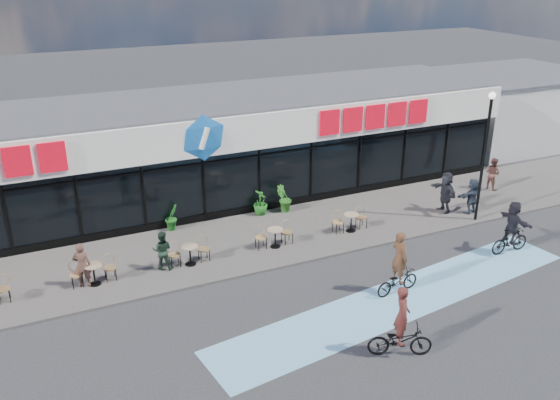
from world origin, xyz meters
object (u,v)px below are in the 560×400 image
object	(u,v)px
patron_right	(162,250)
pedestrian_a	(446,192)
cyclist_a	(398,272)
patron_left	(82,265)
lamp_post	(485,147)
pedestrian_c	(472,196)
potted_plant_mid	(284,199)
cyclist_b	(512,229)
pedestrian_b	(492,173)
potted_plant_left	(172,217)
potted_plant_right	(260,202)

from	to	relation	value
patron_right	pedestrian_a	world-z (taller)	pedestrian_a
cyclist_a	patron_left	bearing A→B (deg)	153.89
lamp_post	cyclist_a	xyz separation A→B (m)	(-6.38, -3.38, -2.54)
lamp_post	pedestrian_c	size ratio (longest dim) A/B	3.46
potted_plant_mid	cyclist_b	bearing A→B (deg)	-48.00
potted_plant_mid	pedestrian_b	xyz separation A→B (m)	(10.18, -1.66, 0.17)
patron_left	patron_right	size ratio (longest dim) A/B	1.10
pedestrian_b	pedestrian_c	distance (m)	3.41
potted_plant_left	pedestrian_c	world-z (taller)	pedestrian_c
potted_plant_right	patron_left	bearing A→B (deg)	-158.46
potted_plant_left	cyclist_a	size ratio (longest dim) A/B	0.48
patron_right	pedestrian_b	world-z (taller)	pedestrian_b
cyclist_b	potted_plant_left	bearing A→B (deg)	147.23
potted_plant_mid	cyclist_a	world-z (taller)	cyclist_a
potted_plant_mid	cyclist_b	xyz separation A→B (m)	(6.21, -6.90, 0.27)
pedestrian_a	pedestrian_c	size ratio (longest dim) A/B	1.14
potted_plant_right	pedestrian_b	bearing A→B (deg)	-9.25
patron_left	pedestrian_c	size ratio (longest dim) A/B	1.02
patron_left	pedestrian_b	size ratio (longest dim) A/B	1.03
potted_plant_mid	patron_right	distance (m)	6.71
pedestrian_c	potted_plant_left	bearing A→B (deg)	-27.42
pedestrian_c	cyclist_a	xyz separation A→B (m)	(-6.66, -4.04, -0.12)
pedestrian_c	cyclist_b	size ratio (longest dim) A/B	0.75
pedestrian_c	cyclist_b	xyz separation A→B (m)	(-1.10, -3.40, 0.08)
potted_plant_left	potted_plant_right	bearing A→B (deg)	-1.36
cyclist_a	cyclist_b	size ratio (longest dim) A/B	1.07
patron_right	cyclist_b	size ratio (longest dim) A/B	0.69
cyclist_a	patron_right	bearing A→B (deg)	145.01
lamp_post	cyclist_a	world-z (taller)	lamp_post
lamp_post	pedestrian_a	world-z (taller)	lamp_post
pedestrian_b	cyclist_a	bearing A→B (deg)	110.23
potted_plant_mid	pedestrian_c	size ratio (longest dim) A/B	0.76
potted_plant_right	pedestrian_c	xyz separation A→B (m)	(8.35, -3.67, 0.24)
patron_right	pedestrian_a	xyz separation A→B (m)	(12.44, -0.07, 0.17)
potted_plant_left	pedestrian_a	size ratio (longest dim) A/B	0.59
potted_plant_left	cyclist_b	bearing A→B (deg)	-32.77
potted_plant_right	patron_left	distance (m)	8.37
cyclist_a	potted_plant_left	bearing A→B (deg)	125.50
lamp_post	patron_right	distance (m)	13.41
cyclist_b	pedestrian_b	bearing A→B (deg)	52.89
cyclist_b	pedestrian_c	bearing A→B (deg)	72.06
lamp_post	patron_left	xyz separation A→B (m)	(-15.85, 1.26, -2.41)
potted_plant_left	patron_right	xyz separation A→B (m)	(-1.16, -3.10, 0.19)
patron_right	pedestrian_c	bearing A→B (deg)	-158.74
lamp_post	potted_plant_mid	world-z (taller)	lamp_post
pedestrian_a	potted_plant_left	bearing A→B (deg)	-101.03
potted_plant_mid	cyclist_b	size ratio (longest dim) A/B	0.58
pedestrian_b	patron_right	bearing A→B (deg)	82.66
potted_plant_left	patron_right	size ratio (longest dim) A/B	0.74
patron_right	cyclist_a	distance (m)	8.21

